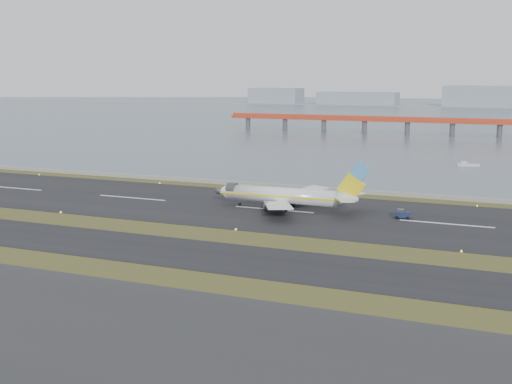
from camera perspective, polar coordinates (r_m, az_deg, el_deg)
ground at (r=127.22m, az=-3.18°, el=-4.17°), size 1000.00×1000.00×0.00m
apron_strip at (r=83.52m, az=-20.00°, el=-12.60°), size 1000.00×50.00×0.10m
taxiway_strip at (r=116.86m, az=-5.71°, el=-5.48°), size 1000.00×18.00×0.10m
runway_strip at (r=154.12m, az=1.61°, el=-1.59°), size 1000.00×45.00×0.10m
seawall at (r=181.93m, az=4.95°, el=0.35°), size 1000.00×2.50×1.00m
bay_water at (r=574.53m, az=17.04°, el=6.62°), size 1400.00×800.00×1.30m
red_pier at (r=363.53m, az=17.08°, el=5.94°), size 260.00×5.00×10.20m
far_shoreline at (r=732.71m, az=19.34°, el=7.65°), size 1400.00×80.00×60.50m
airliner at (r=153.57m, az=2.82°, el=-0.34°), size 38.52×32.89×12.80m
pushback_tug at (r=148.12m, az=12.86°, el=-1.93°), size 3.64×2.39×2.20m
workboat_near at (r=241.43m, az=18.31°, el=2.32°), size 7.78×3.54×1.82m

